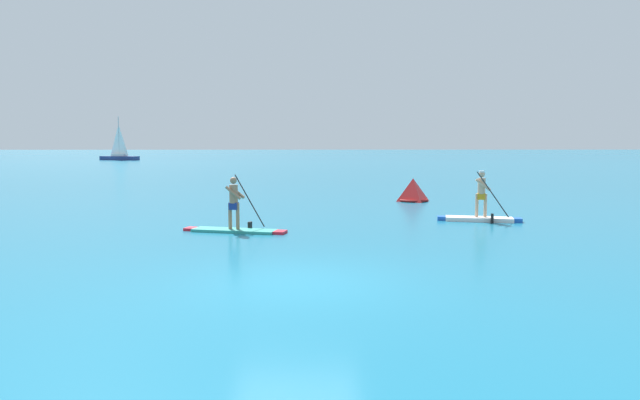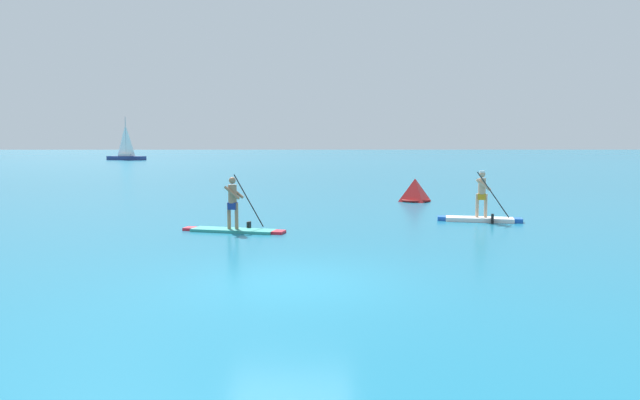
# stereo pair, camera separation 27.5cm
# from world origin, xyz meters

# --- Properties ---
(ground) EXTENTS (440.00, 440.00, 0.00)m
(ground) POSITION_xyz_m (0.00, 0.00, 0.00)
(ground) COLOR #196B8C
(paddleboarder_mid_center) EXTENTS (3.27, 1.36, 1.81)m
(paddleboarder_mid_center) POSITION_xyz_m (-1.99, 6.52, 0.36)
(paddleboarder_mid_center) COLOR teal
(paddleboarder_mid_center) RESTS_ON ground
(paddleboarder_far_right) EXTENTS (2.90, 1.30, 1.77)m
(paddleboarder_far_right) POSITION_xyz_m (6.32, 8.78, 0.33)
(paddleboarder_far_right) COLOR white
(paddleboarder_far_right) RESTS_ON ground
(race_marker_buoy) EXTENTS (1.45, 1.45, 1.08)m
(race_marker_buoy) POSITION_xyz_m (5.24, 15.75, 0.47)
(race_marker_buoy) COLOR red
(race_marker_buoy) RESTS_ON ground
(sailboat_left_horizon) EXTENTS (6.48, 3.62, 6.83)m
(sailboat_left_horizon) POSITION_xyz_m (-29.20, 81.24, 0.77)
(sailboat_left_horizon) COLOR navy
(sailboat_left_horizon) RESTS_ON ground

